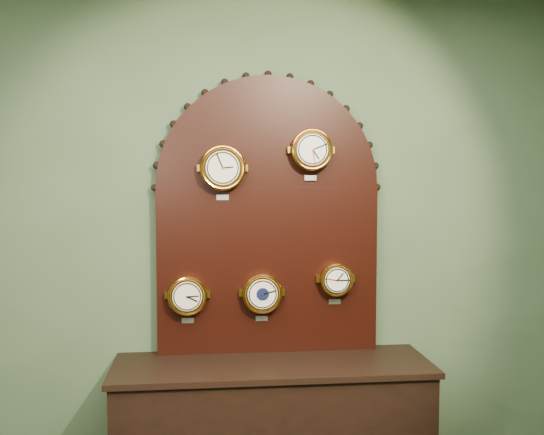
{
  "coord_description": "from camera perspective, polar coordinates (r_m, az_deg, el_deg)",
  "views": [
    {
      "loc": [
        -0.34,
        -0.92,
        1.79
      ],
      "look_at": [
        0.0,
        2.25,
        1.58
      ],
      "focal_mm": 41.3,
      "sensor_mm": 36.0,
      "label": 1
    }
  ],
  "objects": [
    {
      "name": "roman_clock",
      "position": [
        3.31,
        -4.52,
        4.52
      ],
      "size": [
        0.24,
        0.08,
        0.29
      ],
      "color": "orange",
      "rests_on": "display_board"
    },
    {
      "name": "arabic_clock",
      "position": [
        3.36,
        3.63,
        6.17
      ],
      "size": [
        0.22,
        0.08,
        0.28
      ],
      "color": "orange",
      "rests_on": "display_board"
    },
    {
      "name": "hygrometer",
      "position": [
        3.37,
        -7.72,
        -7.06
      ],
      "size": [
        0.21,
        0.08,
        0.26
      ],
      "color": "orange",
      "rests_on": "display_board"
    },
    {
      "name": "tide_clock",
      "position": [
        3.43,
        5.86,
        -5.63
      ],
      "size": [
        0.18,
        0.08,
        0.23
      ],
      "color": "orange",
      "rests_on": "display_board"
    },
    {
      "name": "display_board",
      "position": [
        3.39,
        -0.36,
        1.0
      ],
      "size": [
        1.26,
        0.06,
        1.53
      ],
      "color": "black",
      "rests_on": "shop_counter"
    },
    {
      "name": "barometer",
      "position": [
        3.38,
        -0.91,
        -6.91
      ],
      "size": [
        0.22,
        0.08,
        0.27
      ],
      "color": "orange",
      "rests_on": "display_board"
    },
    {
      "name": "wall_back",
      "position": [
        3.46,
        -0.45,
        -2.7
      ],
      "size": [
        4.0,
        0.0,
        4.0
      ],
      "primitive_type": "plane",
      "rotation": [
        1.57,
        0.0,
        0.0
      ],
      "color": "#476243",
      "rests_on": "ground"
    }
  ]
}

